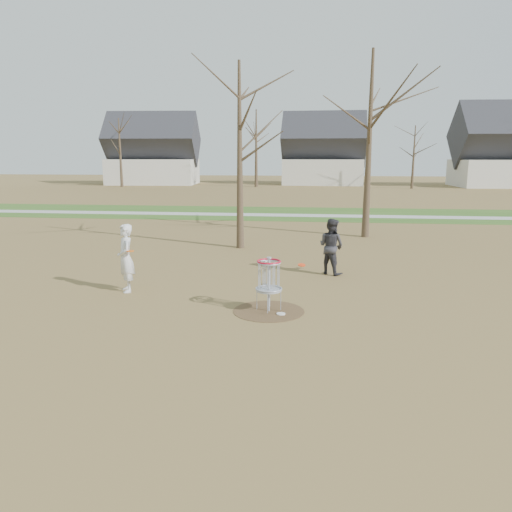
# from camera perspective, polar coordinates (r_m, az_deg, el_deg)

# --- Properties ---
(ground) EXTENTS (160.00, 160.00, 0.00)m
(ground) POSITION_cam_1_polar(r_m,az_deg,el_deg) (12.62, 1.46, -6.32)
(ground) COLOR brown
(ground) RESTS_ON ground
(green_band) EXTENTS (160.00, 8.00, 0.01)m
(green_band) POSITION_cam_1_polar(r_m,az_deg,el_deg) (33.20, 4.85, 4.85)
(green_band) COLOR #2D5119
(green_band) RESTS_ON ground
(footpath) EXTENTS (160.00, 1.50, 0.01)m
(footpath) POSITION_cam_1_polar(r_m,az_deg,el_deg) (32.21, 4.79, 4.66)
(footpath) COLOR #9E9E99
(footpath) RESTS_ON green_band
(dirt_circle) EXTENTS (1.80, 1.80, 0.01)m
(dirt_circle) POSITION_cam_1_polar(r_m,az_deg,el_deg) (12.61, 1.46, -6.30)
(dirt_circle) COLOR #47331E
(dirt_circle) RESTS_ON ground
(player_standing) EXTENTS (0.75, 0.85, 1.95)m
(player_standing) POSITION_cam_1_polar(r_m,az_deg,el_deg) (14.63, -14.66, -0.25)
(player_standing) COLOR silver
(player_standing) RESTS_ON ground
(player_throwing) EXTENTS (1.13, 1.09, 1.83)m
(player_throwing) POSITION_cam_1_polar(r_m,az_deg,el_deg) (16.47, 8.59, 1.10)
(player_throwing) COLOR #313034
(player_throwing) RESTS_ON ground
(disc_grounded) EXTENTS (0.22, 0.22, 0.02)m
(disc_grounded) POSITION_cam_1_polar(r_m,az_deg,el_deg) (12.36, 2.87, -6.61)
(disc_grounded) COLOR silver
(disc_grounded) RESTS_ON dirt_circle
(discs_in_play) EXTENTS (4.96, 1.22, 0.54)m
(discs_in_play) POSITION_cam_1_polar(r_m,az_deg,el_deg) (14.17, -3.96, -0.28)
(discs_in_play) COLOR red
(discs_in_play) RESTS_ON ground
(disc_golf_basket) EXTENTS (0.64, 0.64, 1.35)m
(disc_golf_basket) POSITION_cam_1_polar(r_m,az_deg,el_deg) (12.37, 1.48, -2.29)
(disc_golf_basket) COLOR #9EA3AD
(disc_golf_basket) RESTS_ON ground
(bare_trees) EXTENTS (52.62, 44.98, 9.00)m
(bare_trees) POSITION_cam_1_polar(r_m,az_deg,el_deg) (47.77, 7.80, 13.25)
(bare_trees) COLOR #382B1E
(bare_trees) RESTS_ON ground
(houses_row) EXTENTS (56.51, 10.01, 7.26)m
(houses_row) POSITION_cam_1_polar(r_m,az_deg,el_deg) (64.59, 9.82, 11.11)
(houses_row) COLOR silver
(houses_row) RESTS_ON ground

